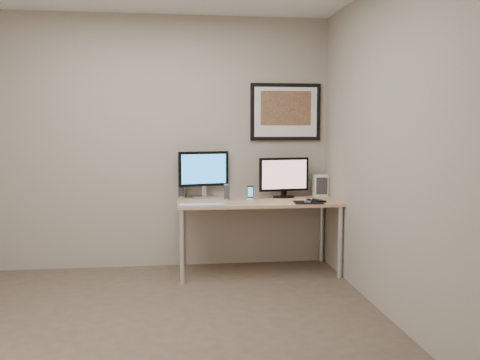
{
  "coord_description": "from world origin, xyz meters",
  "views": [
    {
      "loc": [
        0.21,
        -3.63,
        1.45
      ],
      "look_at": [
        0.79,
        1.1,
        0.96
      ],
      "focal_mm": 38.0,
      "sensor_mm": 36.0,
      "label": 1
    }
  ],
  "objects_px": {
    "desk": "(257,207)",
    "monitor_large": "(204,172)",
    "monitor_tv": "(284,176)",
    "fan_unit": "(320,185)",
    "phone_dock": "(250,192)",
    "speaker_left": "(182,188)",
    "keyboard": "(202,205)",
    "speaker_right": "(227,192)",
    "framed_art": "(286,112)"
  },
  "relations": [
    {
      "from": "speaker_right",
      "to": "phone_dock",
      "type": "relative_size",
      "value": 1.14
    },
    {
      "from": "phone_dock",
      "to": "keyboard",
      "type": "bearing_deg",
      "value": -137.29
    },
    {
      "from": "desk",
      "to": "phone_dock",
      "type": "height_order",
      "value": "phone_dock"
    },
    {
      "from": "speaker_left",
      "to": "fan_unit",
      "type": "relative_size",
      "value": 0.88
    },
    {
      "from": "fan_unit",
      "to": "monitor_tv",
      "type": "bearing_deg",
      "value": -169.09
    },
    {
      "from": "phone_dock",
      "to": "keyboard",
      "type": "distance_m",
      "value": 0.63
    },
    {
      "from": "monitor_large",
      "to": "keyboard",
      "type": "relative_size",
      "value": 1.2
    },
    {
      "from": "desk",
      "to": "speaker_right",
      "type": "xyz_separation_m",
      "value": [
        -0.3,
        0.09,
        0.15
      ]
    },
    {
      "from": "speaker_right",
      "to": "fan_unit",
      "type": "xyz_separation_m",
      "value": [
        1.01,
        0.15,
        0.03
      ]
    },
    {
      "from": "phone_dock",
      "to": "fan_unit",
      "type": "bearing_deg",
      "value": 19.13
    },
    {
      "from": "desk",
      "to": "keyboard",
      "type": "xyz_separation_m",
      "value": [
        -0.57,
        -0.28,
        0.07
      ]
    },
    {
      "from": "phone_dock",
      "to": "keyboard",
      "type": "relative_size",
      "value": 0.32
    },
    {
      "from": "framed_art",
      "to": "speaker_right",
      "type": "distance_m",
      "value": 1.07
    },
    {
      "from": "keyboard",
      "to": "fan_unit",
      "type": "relative_size",
      "value": 1.9
    },
    {
      "from": "desk",
      "to": "speaker_left",
      "type": "xyz_separation_m",
      "value": [
        -0.75,
        0.3,
        0.17
      ]
    },
    {
      "from": "desk",
      "to": "monitor_large",
      "type": "relative_size",
      "value": 3.06
    },
    {
      "from": "speaker_left",
      "to": "fan_unit",
      "type": "distance_m",
      "value": 1.47
    },
    {
      "from": "phone_dock",
      "to": "fan_unit",
      "type": "distance_m",
      "value": 0.79
    },
    {
      "from": "desk",
      "to": "phone_dock",
      "type": "distance_m",
      "value": 0.17
    },
    {
      "from": "speaker_right",
      "to": "keyboard",
      "type": "relative_size",
      "value": 0.37
    },
    {
      "from": "monitor_tv",
      "to": "keyboard",
      "type": "distance_m",
      "value": 1.01
    },
    {
      "from": "desk",
      "to": "speaker_right",
      "type": "distance_m",
      "value": 0.34
    },
    {
      "from": "speaker_left",
      "to": "phone_dock",
      "type": "height_order",
      "value": "speaker_left"
    },
    {
      "from": "monitor_large",
      "to": "fan_unit",
      "type": "xyz_separation_m",
      "value": [
        1.24,
        -0.01,
        -0.15
      ]
    },
    {
      "from": "speaker_left",
      "to": "speaker_right",
      "type": "distance_m",
      "value": 0.5
    },
    {
      "from": "framed_art",
      "to": "fan_unit",
      "type": "relative_size",
      "value": 3.28
    },
    {
      "from": "phone_dock",
      "to": "fan_unit",
      "type": "height_order",
      "value": "fan_unit"
    },
    {
      "from": "monitor_tv",
      "to": "fan_unit",
      "type": "bearing_deg",
      "value": 2.96
    },
    {
      "from": "speaker_right",
      "to": "speaker_left",
      "type": "bearing_deg",
      "value": 166.85
    },
    {
      "from": "framed_art",
      "to": "monitor_tv",
      "type": "height_order",
      "value": "framed_art"
    },
    {
      "from": "monitor_large",
      "to": "keyboard",
      "type": "distance_m",
      "value": 0.6
    },
    {
      "from": "desk",
      "to": "phone_dock",
      "type": "relative_size",
      "value": 11.44
    },
    {
      "from": "framed_art",
      "to": "keyboard",
      "type": "bearing_deg",
      "value": -146.37
    },
    {
      "from": "framed_art",
      "to": "speaker_left",
      "type": "height_order",
      "value": "framed_art"
    },
    {
      "from": "keyboard",
      "to": "speaker_left",
      "type": "bearing_deg",
      "value": 106.62
    },
    {
      "from": "framed_art",
      "to": "fan_unit",
      "type": "bearing_deg",
      "value": -13.79
    },
    {
      "from": "keyboard",
      "to": "fan_unit",
      "type": "bearing_deg",
      "value": 21.8
    },
    {
      "from": "monitor_large",
      "to": "monitor_tv",
      "type": "bearing_deg",
      "value": -18.9
    },
    {
      "from": "speaker_right",
      "to": "phone_dock",
      "type": "distance_m",
      "value": 0.24
    },
    {
      "from": "speaker_left",
      "to": "keyboard",
      "type": "distance_m",
      "value": 0.62
    },
    {
      "from": "speaker_right",
      "to": "monitor_large",
      "type": "bearing_deg",
      "value": 155.95
    },
    {
      "from": "monitor_tv",
      "to": "keyboard",
      "type": "bearing_deg",
      "value": -160.78
    },
    {
      "from": "speaker_left",
      "to": "speaker_right",
      "type": "height_order",
      "value": "speaker_left"
    },
    {
      "from": "desk",
      "to": "monitor_tv",
      "type": "distance_m",
      "value": 0.45
    },
    {
      "from": "phone_dock",
      "to": "speaker_left",
      "type": "bearing_deg",
      "value": 169.71
    },
    {
      "from": "fan_unit",
      "to": "desk",
      "type": "bearing_deg",
      "value": -161.12
    },
    {
      "from": "monitor_large",
      "to": "monitor_tv",
      "type": "distance_m",
      "value": 0.83
    },
    {
      "from": "monitor_large",
      "to": "speaker_right",
      "type": "bearing_deg",
      "value": -48.68
    },
    {
      "from": "monitor_tv",
      "to": "fan_unit",
      "type": "distance_m",
      "value": 0.43
    },
    {
      "from": "framed_art",
      "to": "keyboard",
      "type": "distance_m",
      "value": 1.42
    }
  ]
}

